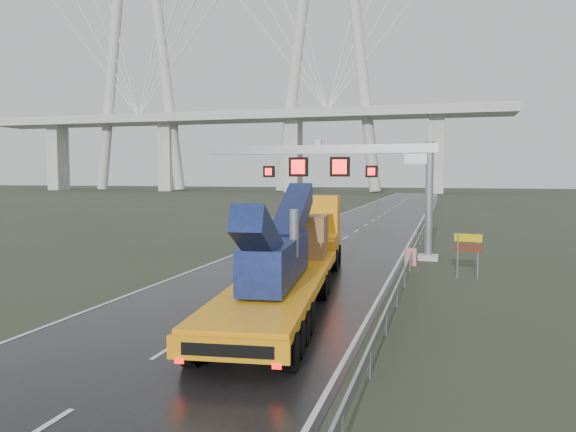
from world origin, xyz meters
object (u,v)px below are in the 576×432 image
(sign_gantry, at_px, (351,168))
(exit_sign_pair, at_px, (468,247))
(striped_barrier, at_px, (410,257))
(heavy_haul_truck, at_px, (298,248))

(sign_gantry, height_order, exit_sign_pair, sign_gantry)
(exit_sign_pair, relative_size, striped_barrier, 2.30)
(exit_sign_pair, bearing_deg, striped_barrier, 144.65)
(heavy_haul_truck, height_order, exit_sign_pair, heavy_haul_truck)
(heavy_haul_truck, bearing_deg, exit_sign_pair, 24.47)
(exit_sign_pair, distance_m, striped_barrier, 4.67)
(heavy_haul_truck, relative_size, striped_barrier, 20.53)
(sign_gantry, relative_size, striped_barrier, 14.75)
(heavy_haul_truck, xyz_separation_m, exit_sign_pair, (7.57, 4.56, -0.25))
(sign_gantry, relative_size, exit_sign_pair, 6.43)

